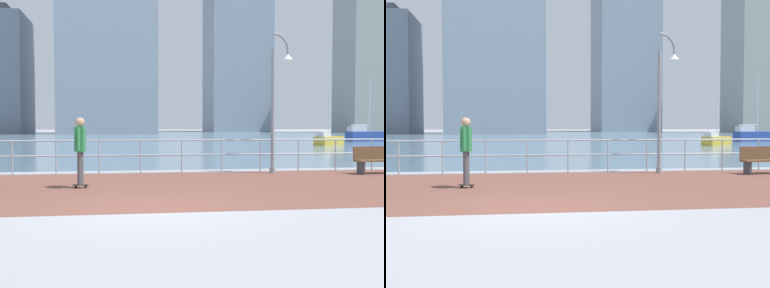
{
  "view_description": "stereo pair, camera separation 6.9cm",
  "coord_description": "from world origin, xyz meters",
  "views": [
    {
      "loc": [
        -0.55,
        -9.47,
        1.66
      ],
      "look_at": [
        1.38,
        4.01,
        1.1
      ],
      "focal_mm": 44.34,
      "sensor_mm": 36.0,
      "label": 1
    },
    {
      "loc": [
        -0.48,
        -9.48,
        1.66
      ],
      "look_at": [
        1.38,
        4.01,
        1.1
      ],
      "focal_mm": 44.34,
      "sensor_mm": 36.0,
      "label": 2
    }
  ],
  "objects": [
    {
      "name": "sailboat_blue",
      "position": [
        15.75,
        26.78,
        0.43
      ],
      "size": [
        3.16,
        2.78,
        4.55
      ],
      "color": "gold",
      "rests_on": "ground"
    },
    {
      "name": "brick_paving",
      "position": [
        0.0,
        3.01,
        0.0
      ],
      "size": [
        28.0,
        7.35,
        0.01
      ],
      "primitive_type": "cube",
      "color": "brown",
      "rests_on": "ground"
    },
    {
      "name": "park_bench",
      "position": [
        7.86,
        5.44,
        0.48
      ],
      "size": [
        1.65,
        0.68,
        0.92
      ],
      "color": "brown",
      "rests_on": "ground"
    },
    {
      "name": "tower_concrete",
      "position": [
        -24.2,
        85.19,
        11.22
      ],
      "size": [
        10.83,
        13.95,
        24.09
      ],
      "color": "slate",
      "rests_on": "ground"
    },
    {
      "name": "tower_slate",
      "position": [
        -3.32,
        77.31,
        23.76
      ],
      "size": [
        16.79,
        15.17,
        49.18
      ],
      "color": "#8493A3",
      "rests_on": "ground"
    },
    {
      "name": "waterfront_railing",
      "position": [
        0.0,
        6.69,
        0.79
      ],
      "size": [
        25.25,
        0.06,
        1.15
      ],
      "color": "#9EADB7",
      "rests_on": "ground"
    },
    {
      "name": "tower_beige",
      "position": [
        25.85,
        100.88,
        17.91
      ],
      "size": [
        13.77,
        15.28,
        37.49
      ],
      "color": "#8493A3",
      "rests_on": "ground"
    },
    {
      "name": "skateboarder",
      "position": [
        -1.69,
        3.14,
        1.12
      ],
      "size": [
        0.41,
        0.56,
        1.85
      ],
      "color": "black",
      "rests_on": "ground"
    },
    {
      "name": "lamppost",
      "position": [
        4.62,
        6.11,
        2.64
      ],
      "size": [
        0.81,
        0.36,
        4.77
      ],
      "color": "gray",
      "rests_on": "ground"
    },
    {
      "name": "harbor_water",
      "position": [
        0.0,
        51.69,
        0.0
      ],
      "size": [
        180.0,
        88.0,
        0.0
      ],
      "primitive_type": "cube",
      "color": "slate",
      "rests_on": "ground"
    },
    {
      "name": "ground",
      "position": [
        0.0,
        40.0,
        0.0
      ],
      "size": [
        220.0,
        220.0,
        0.0
      ],
      "primitive_type": "plane",
      "color": "#9E9EA3"
    },
    {
      "name": "sailboat_red",
      "position": [
        23.34,
        34.55,
        0.6
      ],
      "size": [
        4.6,
        1.8,
        6.3
      ],
      "color": "#284799",
      "rests_on": "ground"
    },
    {
      "name": "tower_glass",
      "position": [
        51.79,
        84.84,
        16.16
      ],
      "size": [
        13.69,
        10.76,
        33.98
      ],
      "color": "#939993",
      "rests_on": "ground"
    }
  ]
}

